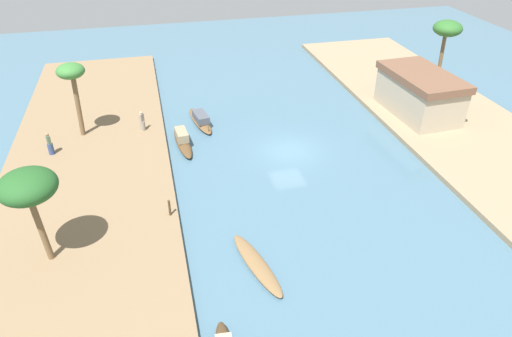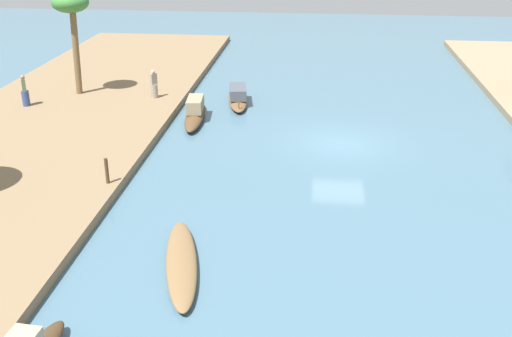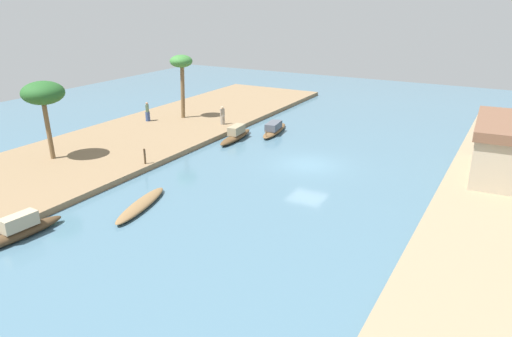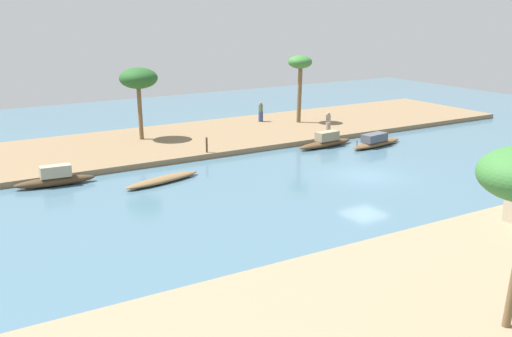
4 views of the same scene
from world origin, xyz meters
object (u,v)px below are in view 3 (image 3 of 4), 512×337
object	(u,v)px
sampan_midstream	(141,205)
palm_tree_left_far	(43,94)
mooring_post	(145,156)
riverside_building	(510,149)
person_on_near_bank	(148,114)
palm_tree_left_near	(181,65)
sampan_open_hull	(236,135)
person_by_mooring	(222,117)
sampan_foreground	(19,230)
sampan_downstream_large	(274,129)

from	to	relation	value
sampan_midstream	palm_tree_left_far	xyz separation A→B (m)	(-2.82, -10.49, 4.68)
mooring_post	riverside_building	world-z (taller)	riverside_building
person_on_near_bank	mooring_post	world-z (taller)	person_on_near_bank
person_on_near_bank	riverside_building	distance (m)	29.04
mooring_post	palm_tree_left_near	distance (m)	13.74
mooring_post	person_on_near_bank	bearing A→B (deg)	-140.09
sampan_open_hull	person_by_mooring	size ratio (longest dim) A/B	3.18
sampan_foreground	sampan_downstream_large	bearing A→B (deg)	179.12
person_by_mooring	riverside_building	world-z (taller)	riverside_building
palm_tree_left_near	riverside_building	bearing A→B (deg)	84.50
mooring_post	palm_tree_left_far	size ratio (longest dim) A/B	0.20
sampan_foreground	palm_tree_left_far	xyz separation A→B (m)	(-8.37, -7.83, 4.42)
person_on_near_bank	palm_tree_left_near	xyz separation A→B (m)	(-2.59, 2.06, 4.14)
sampan_foreground	sampan_downstream_large	distance (m)	22.93
palm_tree_left_near	sampan_downstream_large	bearing A→B (deg)	93.04
sampan_downstream_large	person_on_near_bank	world-z (taller)	person_on_near_bank
sampan_open_hull	person_on_near_bank	distance (m)	9.37
sampan_foreground	palm_tree_left_far	size ratio (longest dim) A/B	0.87
sampan_midstream	mooring_post	distance (m)	6.49
mooring_post	riverside_building	bearing A→B (deg)	113.29
sampan_midstream	sampan_downstream_large	world-z (taller)	sampan_downstream_large
person_by_mooring	palm_tree_left_near	xyz separation A→B (m)	(-0.36, -4.47, 4.18)
sampan_downstream_large	person_on_near_bank	xyz separation A→B (m)	(3.07, -11.16, 0.69)
sampan_midstream	person_on_near_bank	size ratio (longest dim) A/B	3.08
sampan_downstream_large	riverside_building	size ratio (longest dim) A/B	0.67
sampan_downstream_large	mooring_post	bearing A→B (deg)	-24.96
palm_tree_left_near	palm_tree_left_far	size ratio (longest dim) A/B	1.07
person_by_mooring	riverside_building	distance (m)	22.63
mooring_post	riverside_building	xyz separation A→B (m)	(-9.18, 21.33, 1.27)
sampan_foreground	palm_tree_left_near	size ratio (longest dim) A/B	0.82
sampan_foreground	palm_tree_left_near	xyz separation A→B (m)	(-22.35, -7.01, 4.75)
sampan_foreground	sampan_open_hull	xyz separation A→B (m)	(-19.57, 0.27, -0.04)
sampan_foreground	person_on_near_bank	distance (m)	21.76
mooring_post	palm_tree_left_near	world-z (taller)	palm_tree_left_near
mooring_post	palm_tree_left_far	bearing A→B (deg)	-71.12
sampan_foreground	person_by_mooring	size ratio (longest dim) A/B	2.90
sampan_midstream	palm_tree_left_near	bearing A→B (deg)	-163.69
palm_tree_left_near	riverside_building	world-z (taller)	palm_tree_left_near
sampan_foreground	person_on_near_bank	xyz separation A→B (m)	(-19.77, -9.07, 0.61)
sampan_foreground	mooring_post	distance (m)	10.68
person_on_near_bank	mooring_post	size ratio (longest dim) A/B	1.63
sampan_open_hull	mooring_post	xyz separation A→B (m)	(8.99, -1.66, 0.50)
sampan_downstream_large	person_by_mooring	xyz separation A→B (m)	(0.85, -4.63, 0.65)
riverside_building	palm_tree_left_far	bearing A→B (deg)	-70.80
person_by_mooring	palm_tree_left_far	size ratio (longest dim) A/B	0.30
person_by_mooring	palm_tree_left_far	bearing A→B (deg)	18.59
sampan_foreground	palm_tree_left_near	distance (m)	23.91
sampan_open_hull	person_by_mooring	xyz separation A→B (m)	(-2.42, -2.81, 0.61)
sampan_midstream	palm_tree_left_near	distance (m)	20.02
sampan_foreground	sampan_downstream_large	size ratio (longest dim) A/B	0.89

